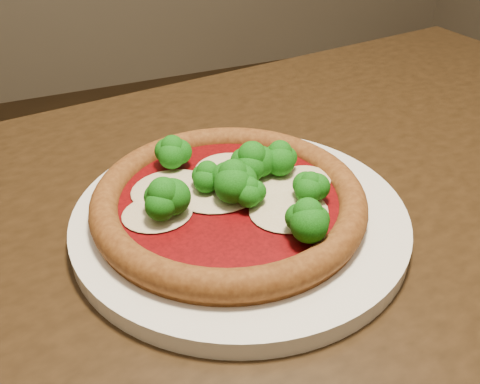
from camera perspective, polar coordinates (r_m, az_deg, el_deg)
name	(u,v)px	position (r m, az deg, el deg)	size (l,w,h in m)	color
dining_table	(294,307)	(0.58, 5.82, -12.13)	(1.32, 0.95, 0.75)	black
plate	(240,218)	(0.52, 0.00, -2.82)	(0.32, 0.32, 0.02)	silver
pizza	(230,196)	(0.51, -1.06, -0.40)	(0.26, 0.26, 0.06)	brown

